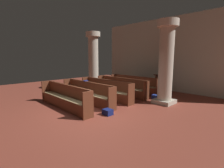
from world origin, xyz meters
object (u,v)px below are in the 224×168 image
object	(u,v)px
pillar_aisle_side	(166,61)
pillar_far_side	(93,60)
pew_row_1	(121,86)
pew_row_4	(64,96)
pew_row_0	(134,84)
hymn_book	(86,81)
pew_row_3	(87,92)
pew_row_2	(106,89)
lectern	(158,85)
kneeler_box_navy	(108,112)
kneeler_box_blue	(156,97)

from	to	relation	value
pillar_aisle_side	pillar_far_side	distance (m)	5.00
pew_row_1	pew_row_4	xyz separation A→B (m)	(0.00, -3.44, 0.00)
pew_row_0	hymn_book	xyz separation A→B (m)	(-0.36, -3.26, 0.48)
pew_row_3	pew_row_4	distance (m)	1.15
pew_row_3	hymn_book	bearing A→B (deg)	152.58
pew_row_0	hymn_book	size ratio (longest dim) A/B	16.28
pew_row_1	pillar_far_side	size ratio (longest dim) A/B	0.93
pew_row_2	pillar_aisle_side	distance (m)	3.19
lectern	hymn_book	distance (m)	4.59
pew_row_3	pillar_far_side	xyz separation A→B (m)	(-2.47, 2.32, 1.41)
pew_row_0	pew_row_3	xyz separation A→B (m)	(0.00, -3.44, 0.00)
pillar_far_side	lectern	xyz separation A→B (m)	(3.45, 2.23, -1.46)
pew_row_3	pillar_far_side	size ratio (longest dim) A/B	0.93
kneeler_box_navy	kneeler_box_blue	distance (m)	3.33
pew_row_4	kneeler_box_blue	size ratio (longest dim) A/B	7.85
pew_row_0	pillar_far_side	xyz separation A→B (m)	(-2.47, -1.12, 1.41)
pew_row_4	pew_row_1	bearing A→B (deg)	90.00
lectern	pew_row_1	bearing A→B (deg)	-113.53
lectern	pew_row_2	bearing A→B (deg)	-106.09
pew_row_3	hymn_book	xyz separation A→B (m)	(-0.36, 0.18, 0.48)
pew_row_0	hymn_book	distance (m)	3.31
pew_row_0	pew_row_2	bearing A→B (deg)	-90.00
pew_row_4	kneeler_box_navy	bearing A→B (deg)	21.29
pew_row_0	pew_row_1	bearing A→B (deg)	-90.00
lectern	pillar_aisle_side	bearing A→B (deg)	-53.20
pillar_aisle_side	pillar_far_side	size ratio (longest dim) A/B	1.00
pillar_aisle_side	kneeler_box_navy	bearing A→B (deg)	-102.90
pew_row_2	pillar_aisle_side	size ratio (longest dim) A/B	0.93
pew_row_3	pillar_aisle_side	distance (m)	3.81
pew_row_1	lectern	xyz separation A→B (m)	(0.98, 2.25, -0.05)
pew_row_3	pew_row_4	world-z (taller)	same
pew_row_1	hymn_book	world-z (taller)	hymn_book
pew_row_0	pew_row_3	world-z (taller)	same
pillar_far_side	lectern	size ratio (longest dim) A/B	3.40
pillar_aisle_side	pew_row_4	bearing A→B (deg)	-124.77
pew_row_3	pillar_far_side	distance (m)	3.67
pew_row_4	pillar_aisle_side	distance (m)	4.64
kneeler_box_blue	lectern	bearing A→B (deg)	118.83
hymn_book	pew_row_0	bearing A→B (deg)	83.77
pew_row_3	hymn_book	world-z (taller)	hymn_book
pew_row_3	pillar_aisle_side	size ratio (longest dim) A/B	0.93
pillar_aisle_side	hymn_book	distance (m)	3.80
pew_row_2	pillar_far_side	bearing A→B (deg)	154.62
hymn_book	kneeler_box_navy	world-z (taller)	hymn_book
pew_row_3	hymn_book	distance (m)	0.62
pillar_far_side	kneeler_box_navy	bearing A→B (deg)	-32.37
pew_row_0	pillar_far_side	size ratio (longest dim) A/B	0.93
pew_row_3	kneeler_box_navy	size ratio (longest dim) A/B	10.14
kneeler_box_navy	kneeler_box_blue	xyz separation A→B (m)	(0.03, 3.33, 0.00)
lectern	kneeler_box_navy	distance (m)	5.06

